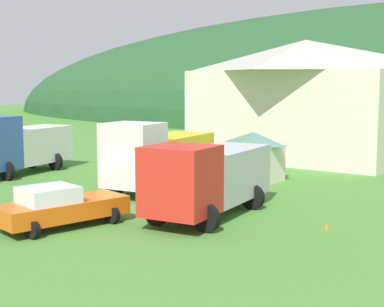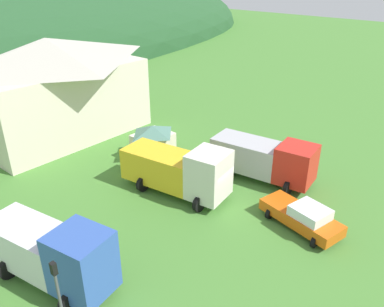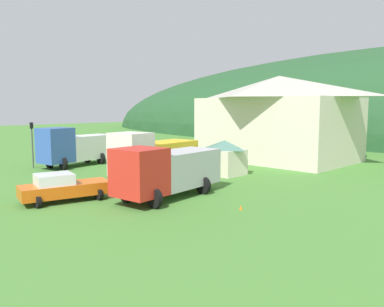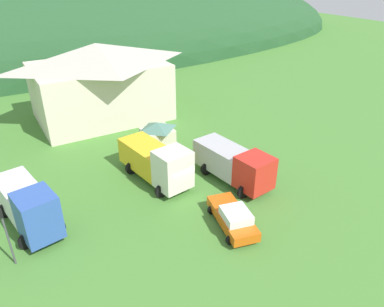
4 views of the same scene
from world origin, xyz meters
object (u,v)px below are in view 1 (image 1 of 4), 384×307
Objects in this scene: box_truck_blue at (16,144)px; service_pickup_orange at (60,206)px; depot_building at (304,98)px; crane_truck_red at (207,176)px; traffic_cone_near_pickup at (326,229)px; heavy_rig_striped at (157,155)px; play_shed_cream at (253,156)px.

box_truck_blue is 14.04m from service_pickup_orange.
crane_truck_red is (4.77, -19.58, -2.72)m from depot_building.
service_pickup_orange is at bearing 49.18° from box_truck_blue.
traffic_cone_near_pickup is at bearing 136.95° from service_pickup_orange.
crane_truck_red is 1.44× the size of service_pickup_orange.
heavy_rig_striped is at bearing -154.67° from service_pickup_orange.
depot_building is at bearing 137.59° from box_truck_blue.
box_truck_blue reaches higher than crane_truck_red.
depot_building is 5.02× the size of play_shed_cream.
service_pickup_orange is (-3.65, -4.80, -0.90)m from crane_truck_red.
depot_building is 11.40m from play_shed_cream.
crane_truck_red is at bearing 155.52° from service_pickup_orange.
service_pickup_orange is (1.12, -24.38, -3.62)m from depot_building.
box_truck_blue reaches higher than service_pickup_orange.
play_shed_cream reaches higher than service_pickup_orange.
service_pickup_orange is (12.03, -7.16, -1.03)m from box_truck_blue.
play_shed_cream is 9.20m from crane_truck_red.
heavy_rig_striped reaches higher than box_truck_blue.
service_pickup_orange is at bearing -145.83° from traffic_cone_near_pickup.
service_pickup_orange is at bearing -44.40° from crane_truck_red.
crane_truck_red is 14.96× the size of traffic_cone_near_pickup.
depot_building is 20.55m from box_truck_blue.
box_truck_blue is at bearing -92.50° from heavy_rig_striped.
depot_building reaches higher than traffic_cone_near_pickup.
crane_truck_red reaches higher than play_shed_cream.
crane_truck_red is 6.09m from service_pickup_orange.
traffic_cone_near_pickup is at bearing -45.19° from play_shed_cream.
heavy_rig_striped is 1.48× the size of service_pickup_orange.
depot_building is at bearing 100.20° from play_shed_cream.
depot_building is 24.67m from service_pickup_orange.
crane_truck_red reaches higher than service_pickup_orange.
heavy_rig_striped is (-2.65, -5.35, 0.39)m from play_shed_cream.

